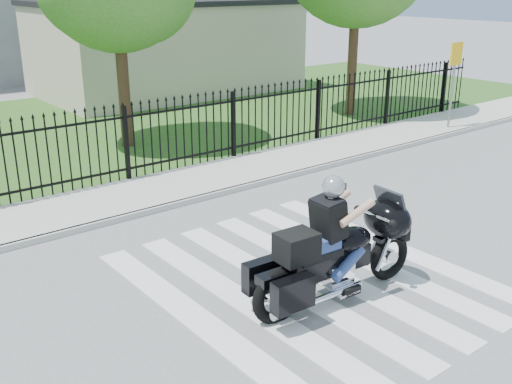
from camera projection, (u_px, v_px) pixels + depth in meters
ground at (307, 279)px, 9.38m from camera, size 120.00×120.00×0.00m
crosswalk at (307, 279)px, 9.38m from camera, size 5.00×5.50×0.01m
sidewalk at (150, 192)px, 13.05m from camera, size 40.00×2.00×0.12m
curb at (174, 205)px, 12.31m from camera, size 40.00×0.12×0.12m
grass_strip at (38, 134)px, 18.23m from camera, size 40.00×12.00×0.02m
iron_fence at (126, 145)px, 13.51m from camera, size 26.00×0.04×1.80m
building_low at (167, 49)px, 24.71m from camera, size 10.00×6.00×3.50m
building_low_roof at (165, 2)px, 24.09m from camera, size 10.20×6.20×0.20m
motorcycle_rider at (334, 249)px, 8.52m from camera, size 2.96×1.00×1.96m
traffic_sign at (455, 67)px, 17.94m from camera, size 0.56×0.09×2.58m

